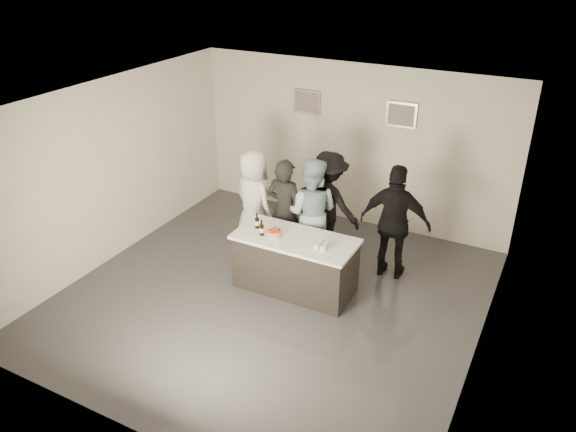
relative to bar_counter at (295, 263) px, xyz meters
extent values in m
plane|color=#3D3D42|center=(-0.20, -0.35, -0.45)|extent=(6.00, 6.00, 0.00)
plane|color=white|center=(-0.20, -0.35, 2.55)|extent=(6.00, 6.00, 0.00)
cube|color=silver|center=(-0.20, 2.65, 1.05)|extent=(6.00, 0.04, 3.00)
cube|color=silver|center=(-0.20, -3.35, 1.05)|extent=(6.00, 0.04, 3.00)
cube|color=silver|center=(-3.20, -0.35, 1.05)|extent=(0.04, 6.00, 3.00)
cube|color=silver|center=(2.80, -0.35, 1.05)|extent=(0.04, 6.00, 3.00)
cube|color=#B2B2B7|center=(-1.10, 2.62, 1.75)|extent=(0.54, 0.04, 0.44)
cube|color=#B2B2B7|center=(0.70, 2.62, 1.75)|extent=(0.54, 0.04, 0.44)
cube|color=white|center=(0.00, 0.00, 0.00)|extent=(1.86, 0.86, 0.90)
cylinder|color=orange|center=(-0.30, -0.09, 0.49)|extent=(0.21, 0.21, 0.07)
cylinder|color=black|center=(-0.66, 0.01, 0.58)|extent=(0.07, 0.07, 0.26)
cylinder|color=black|center=(-0.48, -0.16, 0.58)|extent=(0.07, 0.07, 0.26)
cube|color=orange|center=(0.48, -0.05, 0.49)|extent=(0.19, 0.30, 0.08)
cube|color=pink|center=(-0.29, -0.34, 0.45)|extent=(0.24, 0.08, 0.01)
imported|color=black|center=(-0.55, 0.72, 0.45)|extent=(0.68, 0.46, 1.81)
imported|color=#95B7C2|center=(-0.14, 0.85, 0.48)|extent=(1.02, 0.87, 1.85)
imported|color=white|center=(-1.24, 0.87, 0.44)|extent=(1.02, 0.86, 1.78)
imported|color=black|center=(1.20, 1.08, 0.50)|extent=(1.14, 0.54, 1.90)
imported|color=black|center=(-0.05, 1.32, 0.46)|extent=(1.27, 0.86, 1.82)
camera|label=1|loc=(3.31, -6.57, 4.50)|focal=35.00mm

